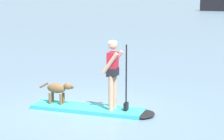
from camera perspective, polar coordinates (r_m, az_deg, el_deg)
The scene contains 4 objects.
ground_plane at distance 10.57m, azimuth -3.38°, elevation -5.60°, with size 400.00×400.00×0.00m, color slate.
paddleboard at distance 10.47m, azimuth -2.24°, elevation -5.46°, with size 3.26×1.73×0.10m.
person_paddler at distance 10.07m, azimuth 0.18°, elevation 0.04°, with size 0.67×0.58×1.72m.
dog at distance 10.78m, azimuth -7.46°, elevation -2.64°, with size 0.96×0.40×0.58m.
Camera 1 is at (6.76, -7.56, 2.97)m, focal length 66.05 mm.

